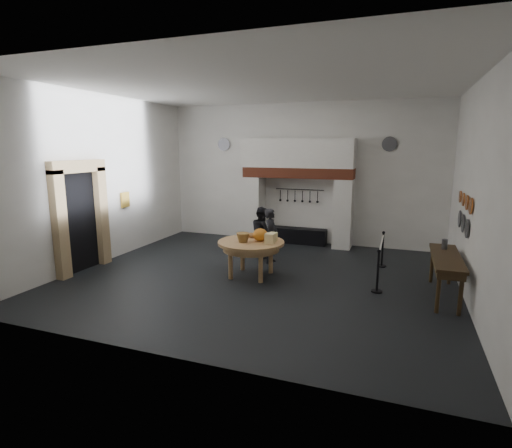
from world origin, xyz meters
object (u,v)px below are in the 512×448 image
(barrier_post_near, at_px, (378,272))
(barrier_post_far, at_px, (382,250))
(visitor_far, at_px, (262,232))
(side_table, at_px, (447,257))
(visitor_near, at_px, (271,236))
(work_table, at_px, (251,243))
(iron_range, at_px, (297,236))

(barrier_post_near, relative_size, barrier_post_far, 1.00)
(visitor_far, xyz_separation_m, side_table, (4.62, -1.58, 0.14))
(visitor_near, relative_size, visitor_far, 1.02)
(work_table, relative_size, visitor_far, 1.10)
(work_table, height_order, visitor_near, visitor_near)
(barrier_post_near, bearing_deg, work_table, 178.25)
(work_table, distance_m, barrier_post_far, 3.56)
(work_table, bearing_deg, iron_range, 86.62)
(iron_range, relative_size, work_table, 1.18)
(visitor_far, distance_m, barrier_post_near, 3.73)
(barrier_post_near, bearing_deg, iron_range, 126.13)
(work_table, relative_size, barrier_post_near, 1.79)
(iron_range, bearing_deg, visitor_far, -104.47)
(iron_range, relative_size, visitor_far, 1.30)
(side_table, relative_size, barrier_post_far, 2.44)
(work_table, bearing_deg, barrier_post_near, -1.75)
(visitor_far, bearing_deg, iron_range, -49.39)
(barrier_post_far, bearing_deg, iron_range, 147.18)
(work_table, height_order, visitor_far, visitor_far)
(barrier_post_far, bearing_deg, visitor_far, -175.76)
(visitor_far, xyz_separation_m, barrier_post_near, (3.28, -1.76, -0.28))
(visitor_far, bearing_deg, work_table, 155.44)
(barrier_post_near, xyz_separation_m, barrier_post_far, (0.00, 2.00, 0.00))
(barrier_post_far, bearing_deg, work_table, -147.33)
(visitor_near, bearing_deg, side_table, -104.30)
(visitor_far, height_order, side_table, visitor_far)
(work_table, height_order, side_table, side_table)
(iron_range, xyz_separation_m, barrier_post_far, (2.76, -1.78, 0.20))
(work_table, xyz_separation_m, visitor_near, (0.10, 1.27, -0.09))
(side_table, xyz_separation_m, barrier_post_far, (-1.34, 1.83, -0.42))
(iron_range, relative_size, barrier_post_far, 2.11)
(side_table, bearing_deg, iron_range, 138.67)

